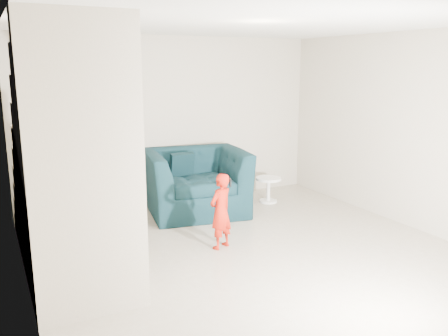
{
  "coord_description": "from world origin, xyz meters",
  "views": [
    {
      "loc": [
        -2.74,
        -4.5,
        2.25
      ],
      "look_at": [
        0.15,
        1.2,
        0.85
      ],
      "focal_mm": 38.0,
      "sensor_mm": 36.0,
      "label": 1
    }
  ],
  "objects": [
    {
      "name": "phone",
      "position": [
        -0.13,
        0.49,
        0.83
      ],
      "size": [
        0.03,
        0.05,
        0.1
      ],
      "primitive_type": "cube",
      "rotation": [
        0.0,
        0.0,
        -0.25
      ],
      "color": "black",
      "rests_on": "toddler"
    },
    {
      "name": "right_wall",
      "position": [
        2.5,
        0.0,
        1.35
      ],
      "size": [
        0.0,
        5.5,
        5.5
      ],
      "primitive_type": "plane",
      "rotation": [
        1.57,
        0.0,
        -1.57
      ],
      "color": "#B1A390",
      "rests_on": "floor"
    },
    {
      "name": "ceiling",
      "position": [
        0.0,
        0.0,
        2.7
      ],
      "size": [
        5.5,
        5.5,
        0.0
      ],
      "primitive_type": "plane",
      "rotation": [
        3.14,
        0.0,
        0.0
      ],
      "color": "silver",
      "rests_on": "back_wall"
    },
    {
      "name": "back_wall",
      "position": [
        0.0,
        2.75,
        1.35
      ],
      "size": [
        5.0,
        0.0,
        5.0
      ],
      "primitive_type": "plane",
      "rotation": [
        1.57,
        0.0,
        0.0
      ],
      "color": "#B1A390",
      "rests_on": "floor"
    },
    {
      "name": "side_table",
      "position": [
        1.37,
        1.96,
        0.28
      ],
      "size": [
        0.42,
        0.42,
        0.42
      ],
      "color": "white",
      "rests_on": "floor"
    },
    {
      "name": "staircase",
      "position": [
        -2.0,
        0.55,
        0.95
      ],
      "size": [
        1.02,
        3.03,
        3.62
      ],
      "color": "#ADA089",
      "rests_on": "floor"
    },
    {
      "name": "cushion",
      "position": [
        -0.06,
        2.24,
        0.73
      ],
      "size": [
        0.37,
        0.18,
        0.37
      ],
      "primitive_type": "cube",
      "rotation": [
        0.21,
        0.0,
        0.0
      ],
      "color": "black",
      "rests_on": "armchair"
    },
    {
      "name": "left_wall",
      "position": [
        -2.5,
        0.0,
        1.35
      ],
      "size": [
        0.0,
        5.5,
        5.5
      ],
      "primitive_type": "plane",
      "rotation": [
        1.57,
        0.0,
        1.57
      ],
      "color": "#B1A390",
      "rests_on": "floor"
    },
    {
      "name": "throw",
      "position": [
        -0.52,
        1.9,
        0.61
      ],
      "size": [
        0.05,
        0.45,
        0.51
      ],
      "primitive_type": "cube",
      "color": "black",
      "rests_on": "armchair"
    },
    {
      "name": "armchair",
      "position": [
        0.07,
        2.0,
        0.48
      ],
      "size": [
        1.68,
        1.52,
        0.97
      ],
      "primitive_type": "imported",
      "rotation": [
        0.0,
        0.0,
        -0.16
      ],
      "color": "black",
      "rests_on": "floor"
    },
    {
      "name": "toddler",
      "position": [
        -0.25,
        0.51,
        0.48
      ],
      "size": [
        0.41,
        0.35,
        0.95
      ],
      "primitive_type": "imported",
      "rotation": [
        0.0,
        0.0,
        3.56
      ],
      "color": "#A2050E",
      "rests_on": "floor"
    },
    {
      "name": "floor",
      "position": [
        0.0,
        0.0,
        0.0
      ],
      "size": [
        5.5,
        5.5,
        0.0
      ],
      "primitive_type": "plane",
      "color": "gray",
      "rests_on": "ground"
    }
  ]
}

